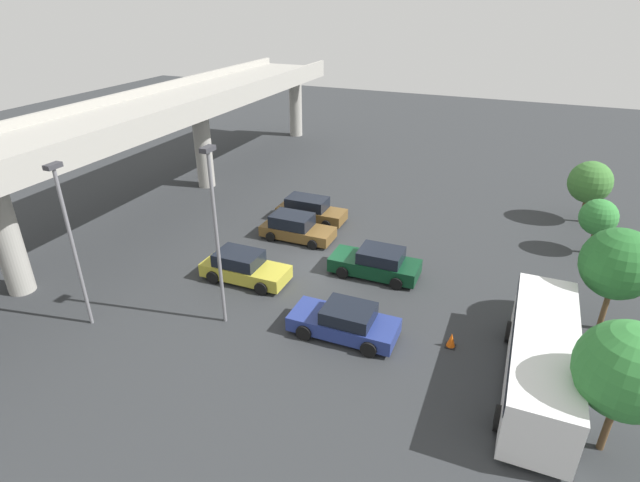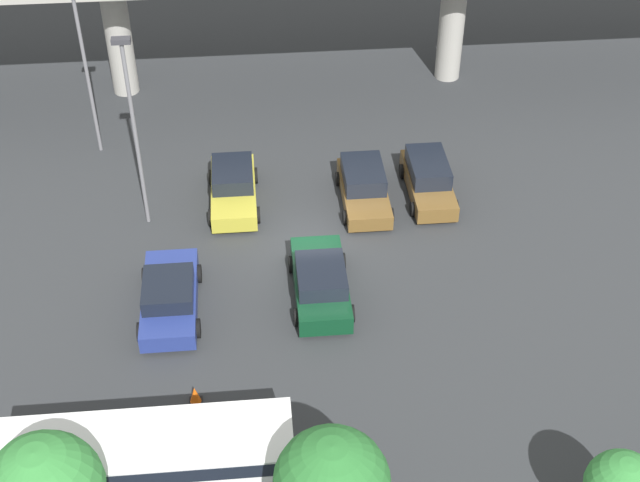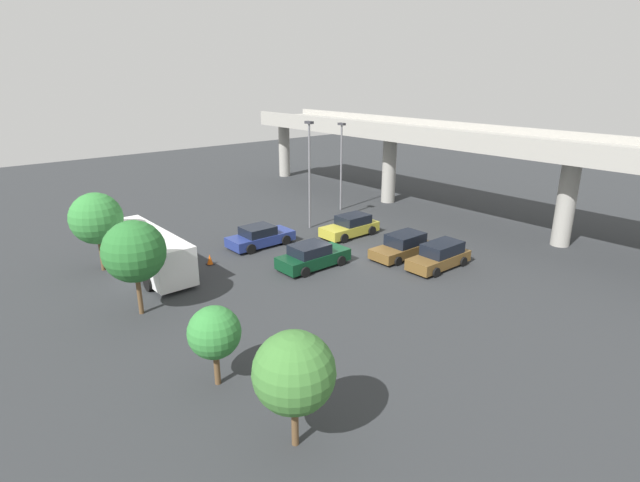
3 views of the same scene
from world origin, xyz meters
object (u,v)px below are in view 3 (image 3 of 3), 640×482
(parked_car_2, at_px, (312,256))
(parked_car_3, at_px, (403,246))
(tree_front_centre, at_px, (134,252))
(parked_car_0, at_px, (260,237))
(parked_car_4, at_px, (440,256))
(tree_front_far_right, at_px, (294,373))
(traffic_cone, at_px, (210,260))
(tree_front_right, at_px, (214,333))
(lamp_post_near_aisle, at_px, (309,167))
(lamp_post_mid_lot, at_px, (341,160))
(tree_front_left, at_px, (96,219))
(parked_car_1, at_px, (351,226))
(shuttle_bus, at_px, (148,249))

(parked_car_2, height_order, parked_car_3, parked_car_2)
(tree_front_centre, bearing_deg, parked_car_0, 114.80)
(parked_car_3, xyz_separation_m, parked_car_4, (2.85, 0.28, 0.03))
(tree_front_far_right, relative_size, traffic_cone, 5.93)
(parked_car_0, xyz_separation_m, tree_front_right, (12.96, -10.69, 1.59))
(parked_car_2, bearing_deg, lamp_post_near_aisle, 52.05)
(lamp_post_mid_lot, distance_m, tree_front_left, 21.45)
(parked_car_2, bearing_deg, tree_front_far_right, -131.46)
(tree_front_right, xyz_separation_m, tree_front_far_right, (4.74, 0.27, 0.48))
(parked_car_1, xyz_separation_m, parked_car_3, (5.57, -0.45, -0.01))
(parked_car_4, height_order, tree_front_far_right, tree_front_far_right)
(parked_car_3, bearing_deg, parked_car_0, -52.45)
(tree_front_left, xyz_separation_m, traffic_cone, (3.52, 5.60, -3.05))
(lamp_post_mid_lot, xyz_separation_m, tree_front_centre, (8.61, -21.87, -1.15))
(parked_car_0, height_order, lamp_post_mid_lot, lamp_post_mid_lot)
(tree_front_centre, bearing_deg, parked_car_4, 70.76)
(shuttle_bus, distance_m, tree_front_right, 13.53)
(parked_car_0, xyz_separation_m, parked_car_3, (8.03, 6.17, 0.03))
(parked_car_1, xyz_separation_m, lamp_post_mid_lot, (-6.15, 4.61, 3.81))
(shuttle_bus, bearing_deg, parked_car_3, 59.67)
(parked_car_1, distance_m, parked_car_3, 5.59)
(lamp_post_near_aisle, bearing_deg, tree_front_right, -48.97)
(parked_car_0, xyz_separation_m, parked_car_4, (10.88, 6.45, 0.06))
(parked_car_1, distance_m, shuttle_bus, 14.92)
(shuttle_bus, xyz_separation_m, tree_front_centre, (5.20, -2.61, 1.86))
(parked_car_0, relative_size, tree_front_centre, 0.97)
(parked_car_0, bearing_deg, lamp_post_near_aisle, 11.85)
(parked_car_4, xyz_separation_m, traffic_cone, (-9.90, -11.01, -0.43))
(parked_car_2, bearing_deg, shuttle_bus, 144.48)
(lamp_post_near_aisle, xyz_separation_m, traffic_cone, (2.15, -10.11, -4.56))
(shuttle_bus, height_order, lamp_post_mid_lot, lamp_post_mid_lot)
(traffic_cone, bearing_deg, parked_car_1, 82.51)
(tree_front_centre, bearing_deg, parked_car_3, 79.52)
(lamp_post_mid_lot, bearing_deg, tree_front_left, -86.90)
(lamp_post_near_aisle, bearing_deg, traffic_cone, -78.01)
(lamp_post_near_aisle, height_order, tree_front_far_right, lamp_post_near_aisle)
(parked_car_4, distance_m, lamp_post_near_aisle, 12.77)
(parked_car_2, relative_size, shuttle_bus, 0.55)
(tree_front_right, bearing_deg, lamp_post_mid_lot, 127.24)
(tree_front_left, distance_m, traffic_cone, 7.28)
(parked_car_2, xyz_separation_m, traffic_cone, (-4.64, -4.81, -0.41))
(parked_car_0, xyz_separation_m, tree_front_centre, (4.92, -10.64, 2.70))
(shuttle_bus, relative_size, tree_front_centre, 1.74)
(shuttle_bus, xyz_separation_m, tree_front_left, (-2.25, -2.13, 1.83))
(parked_car_2, xyz_separation_m, tree_front_right, (7.33, -10.93, 1.56))
(parked_car_3, bearing_deg, tree_front_far_right, 30.25)
(lamp_post_mid_lot, relative_size, tree_front_centre, 1.55)
(lamp_post_near_aisle, distance_m, tree_front_centre, 17.35)
(parked_car_3, distance_m, tree_front_right, 17.63)
(tree_front_far_right, bearing_deg, tree_front_right, -176.76)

